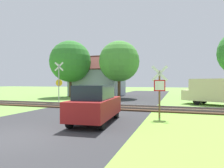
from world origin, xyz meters
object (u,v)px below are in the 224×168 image
Objects in this scene: tree_center at (119,61)px; tree_left at (70,62)px; stop_sign_near at (160,88)px; crossing_sign_far at (59,80)px; parked_car at (96,104)px; house at (98,82)px; mail_truck at (216,91)px.

tree_left is at bearing -178.90° from tree_center.
stop_sign_near is at bearing -45.27° from tree_left.
parked_car is (6.92, -7.63, -1.25)m from crossing_sign_far.
stop_sign_near reaches higher than parked_car.
tree_left is at bearing -123.41° from house.
stop_sign_near is 0.54× the size of mail_truck.
tree_center is (3.75, 7.60, 2.43)m from crossing_sign_far.
tree_center is at bearing 50.58° from crossing_sign_far.
crossing_sign_far is at bearing -37.75° from stop_sign_near.
house is at bearing 84.44° from mail_truck.
house is 16.70m from mail_truck.
stop_sign_near is 14.58m from tree_center.
mail_truck reaches higher than parked_car.
tree_center is 1.73× the size of parked_car.
house is at bearing 79.41° from crossing_sign_far.
tree_left reaches higher than crossing_sign_far.
tree_center is 1.36× the size of mail_truck.
parked_car is at bearing -66.49° from house.
crossing_sign_far is at bearing -85.57° from house.
crossing_sign_far is 0.74× the size of mail_truck.
stop_sign_near is 0.73× the size of crossing_sign_far.
tree_left is (-6.78, -0.13, 0.19)m from tree_center.
stop_sign_near is 0.40× the size of tree_center.
mail_truck is 12.07m from parked_car.
stop_sign_near is 3.65m from parked_car.
tree_center is 15.99m from parked_car.
crossing_sign_far is 11.07m from house.
house is 20.14m from parked_car.
tree_center reaches higher than mail_truck.
house is 6.01m from tree_center.
tree_left is 18.49m from parked_car.
mail_truck is (16.75, -5.13, -3.52)m from tree_left.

